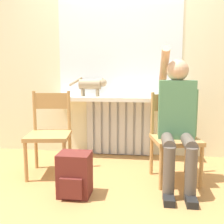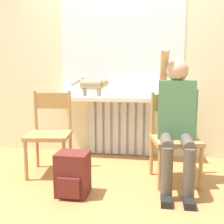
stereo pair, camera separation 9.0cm
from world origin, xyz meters
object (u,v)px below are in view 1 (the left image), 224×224
chair_right (174,136)px  backpack (75,175)px  person (177,116)px  chair_left (49,132)px  cat (92,84)px

chair_right → backpack: 1.04m
person → chair_left: bearing=175.2°
cat → backpack: bearing=-86.2°
chair_left → chair_right: size_ratio=1.00×
backpack → person: bearing=22.5°
person → backpack: (-0.90, -0.37, -0.48)m
cat → backpack: (0.08, -1.12, -0.74)m
chair_right → cat: bearing=134.0°
chair_right → person: bearing=-97.5°
person → backpack: size_ratio=3.46×
chair_left → cat: 0.86m
chair_left → person: size_ratio=0.66×
chair_left → chair_right: (1.29, -0.00, 0.00)m
chair_right → cat: size_ratio=1.79×
chair_right → cat: cat is taller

